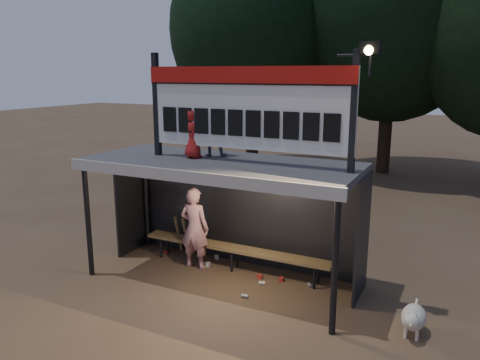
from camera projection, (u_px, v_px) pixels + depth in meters
name	position (u px, v px, depth m)	size (l,w,h in m)	color
ground	(221.00, 280.00, 8.92)	(80.00, 80.00, 0.00)	#4E3927
player	(195.00, 228.00, 9.32)	(0.61, 0.40, 1.67)	silver
child_a	(213.00, 126.00, 8.76)	(0.55, 0.43, 1.13)	slate
child_b	(193.00, 133.00, 8.57)	(0.44, 0.29, 0.91)	#AE1C1A
dugout_shelter	(227.00, 183.00, 8.72)	(5.10, 2.08, 2.32)	#403F42
scoreboard_assembly	(248.00, 105.00, 7.92)	(4.10, 0.27, 1.99)	black
bench	(234.00, 249.00, 9.30)	(4.00, 0.35, 0.48)	olive
tree_left	(253.00, 29.00, 18.14)	(6.46, 6.46, 9.27)	black
tree_mid	(394.00, 8.00, 17.14)	(7.22, 7.22, 10.36)	#302215
dog	(413.00, 318.00, 7.00)	(0.36, 0.81, 0.49)	beige
bats	(190.00, 236.00, 10.06)	(0.68, 0.35, 0.84)	#8F6743
litter	(241.00, 273.00, 9.14)	(3.48, 1.40, 0.08)	#AE231D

